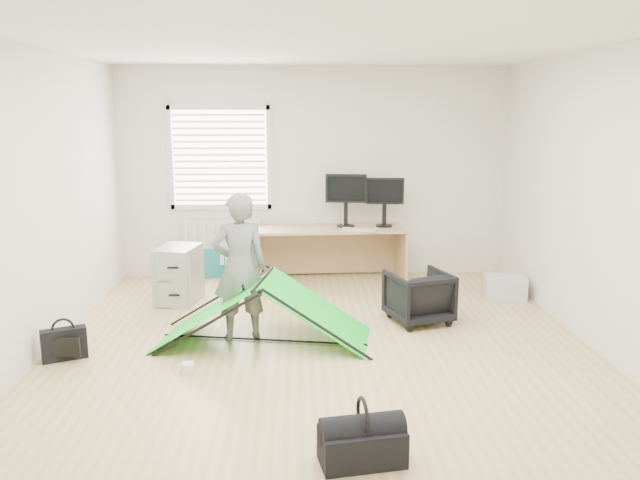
{
  "coord_description": "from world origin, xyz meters",
  "views": [
    {
      "loc": [
        -0.2,
        -5.33,
        2.15
      ],
      "look_at": [
        0.0,
        0.4,
        0.95
      ],
      "focal_mm": 35.0,
      "sensor_mm": 36.0,
      "label": 1
    }
  ],
  "objects_px": {
    "desk": "(323,255)",
    "filing_cabinet": "(179,274)",
    "office_chair": "(419,297)",
    "duffel_bag": "(362,446)",
    "monitor_right": "(384,209)",
    "kite": "(263,310)",
    "thermos": "(345,217)",
    "laptop_bag": "(64,344)",
    "monitor_left": "(346,208)",
    "storage_crate": "(505,287)",
    "person": "(240,267)"
  },
  "relations": [
    {
      "from": "desk",
      "to": "filing_cabinet",
      "type": "relative_size",
      "value": 3.17
    },
    {
      "from": "office_chair",
      "to": "duffel_bag",
      "type": "distance_m",
      "value": 2.75
    },
    {
      "from": "monitor_right",
      "to": "duffel_bag",
      "type": "relative_size",
      "value": 0.92
    },
    {
      "from": "monitor_right",
      "to": "duffel_bag",
      "type": "xyz_separation_m",
      "value": [
        -0.71,
        -4.27,
        -0.81
      ]
    },
    {
      "from": "kite",
      "to": "thermos",
      "type": "bearing_deg",
      "value": 77.03
    },
    {
      "from": "office_chair",
      "to": "kite",
      "type": "height_order",
      "value": "kite"
    },
    {
      "from": "thermos",
      "to": "laptop_bag",
      "type": "height_order",
      "value": "thermos"
    },
    {
      "from": "filing_cabinet",
      "to": "monitor_left",
      "type": "distance_m",
      "value": 2.24
    },
    {
      "from": "monitor_right",
      "to": "storage_crate",
      "type": "distance_m",
      "value": 1.76
    },
    {
      "from": "desk",
      "to": "duffel_bag",
      "type": "relative_size",
      "value": 3.92
    },
    {
      "from": "kite",
      "to": "storage_crate",
      "type": "xyz_separation_m",
      "value": [
        2.73,
        1.29,
        -0.18
      ]
    },
    {
      "from": "kite",
      "to": "storage_crate",
      "type": "distance_m",
      "value": 3.03
    },
    {
      "from": "kite",
      "to": "person",
      "type": "bearing_deg",
      "value": 166.59
    },
    {
      "from": "filing_cabinet",
      "to": "monitor_right",
      "type": "relative_size",
      "value": 1.35
    },
    {
      "from": "filing_cabinet",
      "to": "person",
      "type": "distance_m",
      "value": 1.49
    },
    {
      "from": "laptop_bag",
      "to": "filing_cabinet",
      "type": "bearing_deg",
      "value": 42.99
    },
    {
      "from": "laptop_bag",
      "to": "thermos",
      "type": "bearing_deg",
      "value": 19.97
    },
    {
      "from": "desk",
      "to": "monitor_right",
      "type": "height_order",
      "value": "monitor_right"
    },
    {
      "from": "filing_cabinet",
      "to": "thermos",
      "type": "bearing_deg",
      "value": 36.92
    },
    {
      "from": "desk",
      "to": "person",
      "type": "xyz_separation_m",
      "value": [
        -0.86,
        -2.01,
        0.36
      ]
    },
    {
      "from": "monitor_left",
      "to": "duffel_bag",
      "type": "xyz_separation_m",
      "value": [
        -0.22,
        -4.26,
        -0.83
      ]
    },
    {
      "from": "monitor_left",
      "to": "duffel_bag",
      "type": "relative_size",
      "value": 0.99
    },
    {
      "from": "desk",
      "to": "monitor_right",
      "type": "bearing_deg",
      "value": 1.68
    },
    {
      "from": "duffel_bag",
      "to": "monitor_right",
      "type": "bearing_deg",
      "value": 70.68
    },
    {
      "from": "office_chair",
      "to": "storage_crate",
      "type": "relative_size",
      "value": 1.28
    },
    {
      "from": "kite",
      "to": "monitor_left",
      "type": "bearing_deg",
      "value": 76.33
    },
    {
      "from": "desk",
      "to": "filing_cabinet",
      "type": "xyz_separation_m",
      "value": [
        -1.67,
        -0.82,
        -0.03
      ]
    },
    {
      "from": "duffel_bag",
      "to": "monitor_left",
      "type": "bearing_deg",
      "value": 77.18
    },
    {
      "from": "monitor_right",
      "to": "office_chair",
      "type": "distance_m",
      "value": 1.79
    },
    {
      "from": "desk",
      "to": "person",
      "type": "height_order",
      "value": "person"
    },
    {
      "from": "duffel_bag",
      "to": "kite",
      "type": "bearing_deg",
      "value": 98.91
    },
    {
      "from": "kite",
      "to": "laptop_bag",
      "type": "relative_size",
      "value": 5.2
    },
    {
      "from": "thermos",
      "to": "duffel_bag",
      "type": "distance_m",
      "value": 4.38
    },
    {
      "from": "monitor_left",
      "to": "kite",
      "type": "relative_size",
      "value": 0.26
    },
    {
      "from": "person",
      "to": "kite",
      "type": "bearing_deg",
      "value": 142.91
    },
    {
      "from": "monitor_left",
      "to": "thermos",
      "type": "bearing_deg",
      "value": 107.97
    },
    {
      "from": "kite",
      "to": "duffel_bag",
      "type": "height_order",
      "value": "kite"
    },
    {
      "from": "desk",
      "to": "thermos",
      "type": "bearing_deg",
      "value": 17.32
    },
    {
      "from": "monitor_right",
      "to": "person",
      "type": "height_order",
      "value": "person"
    },
    {
      "from": "monitor_right",
      "to": "person",
      "type": "xyz_separation_m",
      "value": [
        -1.65,
        -2.07,
        -0.22
      ]
    },
    {
      "from": "filing_cabinet",
      "to": "monitor_left",
      "type": "height_order",
      "value": "monitor_left"
    },
    {
      "from": "storage_crate",
      "to": "monitor_left",
      "type": "bearing_deg",
      "value": 154.37
    },
    {
      "from": "thermos",
      "to": "person",
      "type": "relative_size",
      "value": 0.16
    },
    {
      "from": "storage_crate",
      "to": "duffel_bag",
      "type": "relative_size",
      "value": 0.89
    },
    {
      "from": "desk",
      "to": "kite",
      "type": "xyz_separation_m",
      "value": [
        -0.64,
        -2.11,
        -0.04
      ]
    },
    {
      "from": "thermos",
      "to": "laptop_bag",
      "type": "xyz_separation_m",
      "value": [
        -2.65,
        -2.59,
        -0.67
      ]
    },
    {
      "from": "office_chair",
      "to": "person",
      "type": "bearing_deg",
      "value": -4.77
    },
    {
      "from": "filing_cabinet",
      "to": "kite",
      "type": "height_order",
      "value": "filing_cabinet"
    },
    {
      "from": "monitor_left",
      "to": "kite",
      "type": "height_order",
      "value": "monitor_left"
    },
    {
      "from": "storage_crate",
      "to": "duffel_bag",
      "type": "bearing_deg",
      "value": -120.61
    }
  ]
}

